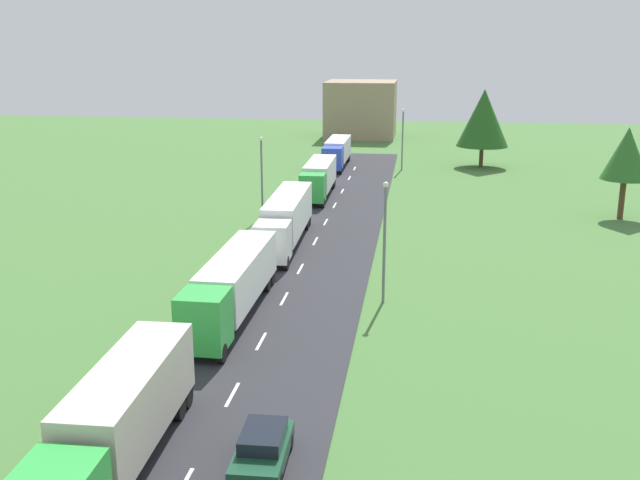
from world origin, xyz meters
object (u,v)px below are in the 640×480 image
Objects in this scene: lamppost_second at (385,236)px; distant_building at (361,109)px; lamppost_fourth at (403,136)px; truck_fifth at (337,151)px; tree_birch at (627,154)px; truck_second at (232,284)px; truck_lead at (118,420)px; car_second at (263,448)px; lamppost_third at (262,173)px; truck_fourth at (319,177)px; truck_third at (286,218)px; tree_pine at (483,118)px.

lamppost_second is 0.64× the size of distant_building.
lamppost_second is 48.79m from lamppost_fourth.
tree_birch reaches higher than truck_fifth.
truck_second is 41.25m from tree_birch.
lamppost_fourth is (8.61, 68.82, 2.12)m from truck_lead.
lamppost_second is (8.62, -49.92, 2.25)m from truck_fifth.
car_second is at bearing -100.66° from lamppost_second.
car_second is at bearing -118.40° from tree_birch.
lamppost_fourth is at bearing 66.86° from lamppost_third.
car_second is at bearing -84.55° from truck_fourth.
lamppost_third reaches higher than truck_third.
tree_pine reaches higher than truck_fourth.
truck_lead reaches higher than truck_second.
truck_second is at bearing 89.21° from truck_lead.
lamppost_fourth is at bearing 131.24° from tree_birch.
distant_building is at bearing 89.08° from truck_fifth.
lamppost_fourth is 33.31m from distant_building.
lamppost_second is at bearing -80.20° from truck_fifth.
truck_fifth is 1.57× the size of lamppost_third.
distant_building is at bearing 92.59° from car_second.
lamppost_third is at bearing 120.21° from lamppost_second.
distant_building reaches higher than car_second.
tree_birch is (20.63, -23.53, 1.70)m from lamppost_fourth.
lamppost_second is at bearing 79.34° from car_second.
car_second is 100.40m from distant_building.
tree_pine is (9.80, 52.46, 1.99)m from lamppost_second.
truck_lead is 101.22m from distant_building.
truck_fifth is 2.85× the size of car_second.
truck_fifth is 19.07m from tree_pine.
truck_second is at bearing -90.40° from truck_fourth.
truck_fourth is at bearing -130.83° from tree_pine.
truck_fifth is (0.25, 69.95, -0.10)m from truck_lead.
lamppost_fourth is (3.33, 67.86, 3.45)m from car_second.
truck_fourth is at bearing -89.33° from truck_fifth.
distant_building is (0.50, 31.24, 2.58)m from truck_fifth.
tree_pine is 0.83× the size of distant_building.
truck_lead is at bearing -169.69° from car_second.
truck_fifth is 1.19× the size of tree_pine.
distant_building reaches higher than truck_fourth.
distant_building is at bearing 89.67° from truck_fourth.
tree_pine is at bearing 71.85° from truck_second.
truck_fourth is at bearing 167.95° from tree_birch.
truck_lead is 1.01× the size of truck_fourth.
car_second is (5.06, -15.27, -1.27)m from truck_second.
lamppost_second is at bearing -89.69° from lamppost_fourth.
lamppost_third is (-12.18, 20.91, -0.08)m from lamppost_second.
truck_fifth is at bearing 94.17° from car_second.
distant_building is (-8.11, 81.16, 0.33)m from lamppost_second.
distant_building reaches higher than truck_second.
tree_pine is (10.06, 3.67, 2.02)m from lamppost_fourth.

